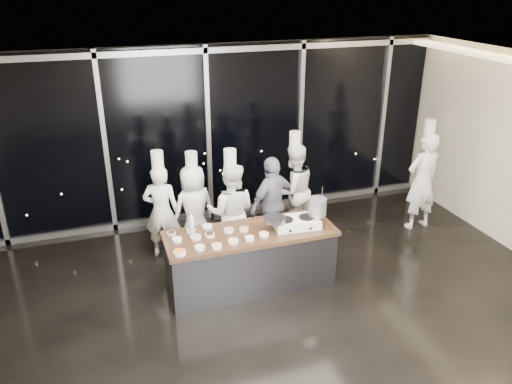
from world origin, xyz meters
TOP-DOWN VIEW (x-y plane):
  - ground at (0.00, 0.00)m, footprint 9.00×9.00m
  - room_shell at (0.18, 0.00)m, footprint 9.02×7.02m
  - window_wall at (0.00, 3.43)m, footprint 8.90×0.11m
  - demo_counter at (0.00, 0.90)m, footprint 2.46×0.86m
  - stove at (0.68, 0.85)m, footprint 0.68×0.46m
  - frying_pan at (0.34, 0.86)m, footprint 0.58×0.35m
  - stock_pot at (1.01, 0.84)m, footprint 0.28×0.28m
  - prep_bowls at (-0.58, 0.85)m, footprint 1.37×0.76m
  - squeeze_bottle at (-0.78, 1.24)m, footprint 0.07×0.07m
  - chef_far_left at (-1.08, 2.18)m, footprint 0.67×0.54m
  - chef_left at (-0.56, 2.18)m, footprint 0.85×0.68m
  - chef_center at (-0.04, 1.76)m, footprint 0.96×0.86m
  - guest at (0.69, 1.86)m, footprint 1.03×0.76m
  - chef_right at (1.21, 2.24)m, footprint 0.93×0.79m
  - chef_side at (3.48, 1.75)m, footprint 0.70×0.50m

SIDE VIEW (x-z plane):
  - ground at x=0.00m, z-range 0.00..0.00m
  - demo_counter at x=0.00m, z-range 0.00..0.90m
  - chef_left at x=-0.56m, z-range -0.10..1.64m
  - guest at x=0.69m, z-range 0.00..1.63m
  - chef_far_left at x=-1.08m, z-range -0.09..1.72m
  - chef_center at x=-0.04m, z-range -0.10..1.76m
  - chef_right at x=1.21m, z-range -0.10..1.78m
  - chef_side at x=3.48m, z-range -0.10..1.93m
  - prep_bowls at x=-0.58m, z-range 0.90..0.95m
  - stove at x=0.68m, z-range 0.89..1.03m
  - squeeze_bottle at x=-0.78m, z-range 0.89..1.15m
  - frying_pan at x=0.34m, z-range 1.04..1.10m
  - stock_pot at x=1.01m, z-range 1.04..1.30m
  - window_wall at x=0.00m, z-range 0.00..3.20m
  - room_shell at x=0.18m, z-range 0.64..3.85m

